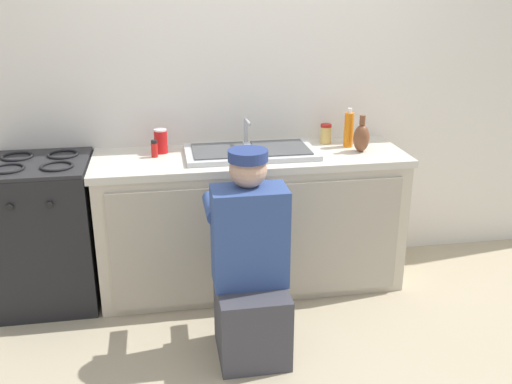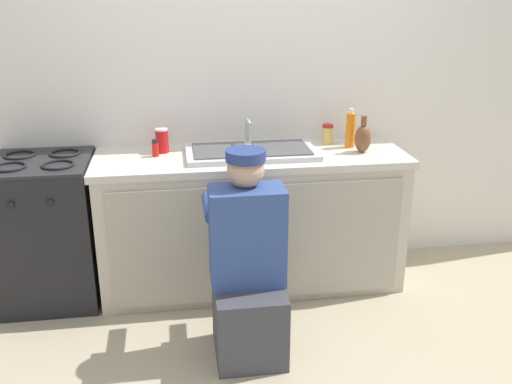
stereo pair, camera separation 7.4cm
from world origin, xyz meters
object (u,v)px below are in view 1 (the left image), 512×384
Objects in this scene: spice_bottle_red at (154,149)px; vase_decorative at (361,138)px; plumber_person at (250,273)px; soda_cup_red at (161,141)px; soap_bottle_orange at (349,129)px; stove_range at (46,232)px; condiment_jar at (326,134)px; sink_double_basin at (250,151)px.

vase_decorative is (1.27, -0.10, 0.04)m from spice_bottle_red.
plumber_person is 1.03m from spice_bottle_red.
plumber_person is 1.09m from soda_cup_red.
vase_decorative reaches higher than soda_cup_red.
soap_bottle_orange is (0.77, 0.82, 0.53)m from plumber_person.
condiment_jar is at bearing 5.49° from stove_range.
spice_bottle_red is 1.12m from condiment_jar.
sink_double_basin is at bearing -4.06° from spice_bottle_red.
condiment_jar is at bearing 6.59° from spice_bottle_red.
spice_bottle_red is 0.46× the size of vase_decorative.
plumber_person reaches higher than sink_double_basin.
plumber_person is 4.80× the size of vase_decorative.
sink_double_basin is 1.34m from stove_range.
sink_double_basin is 6.25× the size of condiment_jar.
stove_range is at bearing 178.42° from vase_decorative.
sink_double_basin reaches higher than spice_bottle_red.
sink_double_basin is 0.58m from spice_bottle_red.
soap_bottle_orange reaches higher than plumber_person.
plumber_person is (-0.12, -0.75, -0.44)m from sink_double_basin.
condiment_jar is (0.65, 0.92, 0.48)m from plumber_person.
sink_double_basin is at bearing -162.20° from condiment_jar.
condiment_jar is at bearing 140.42° from soap_bottle_orange.
spice_bottle_red is at bearing -173.41° from condiment_jar.
stove_range is 7.08× the size of condiment_jar.
soda_cup_red reaches higher than condiment_jar.
soap_bottle_orange is (1.23, 0.03, 0.06)m from spice_bottle_red.
sink_double_basin is at bearing 175.36° from vase_decorative.
sink_double_basin is 0.66m from soap_bottle_orange.
soap_bottle_orange is at bearing 2.14° from stove_range.
stove_range is at bearing -174.51° from condiment_jar.
stove_range is 0.83m from spice_bottle_red.
plumber_person is 1.25m from soap_bottle_orange.
stove_range is 1.99m from soap_bottle_orange.
soda_cup_red reaches higher than stove_range.
sink_double_basin is at bearing 0.10° from stove_range.
condiment_jar is (-0.12, 0.10, -0.05)m from soap_bottle_orange.
stove_range is 3.94× the size of vase_decorative.
soap_bottle_orange is at bearing -2.69° from soda_cup_red.
stove_range is 3.63× the size of soap_bottle_orange.
vase_decorative is at bearing 40.38° from plumber_person.
sink_double_basin is 3.20× the size of soap_bottle_orange.
soap_bottle_orange reaches higher than stove_range.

